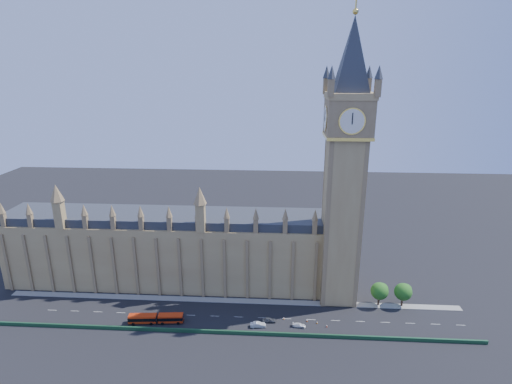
# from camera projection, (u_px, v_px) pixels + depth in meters

# --- Properties ---
(ground) EXTENTS (400.00, 400.00, 0.00)m
(ground) POSITION_uv_depth(u_px,v_px,m) (227.00, 317.00, 132.76)
(ground) COLOR black
(ground) RESTS_ON ground
(palace_westminster) EXTENTS (120.00, 20.00, 28.00)m
(palace_westminster) POSITION_uv_depth(u_px,v_px,m) (168.00, 248.00, 151.09)
(palace_westminster) COLOR #9B7C4B
(palace_westminster) RESTS_ON ground
(elizabeth_tower) EXTENTS (20.59, 20.59, 105.00)m
(elizabeth_tower) POSITION_uv_depth(u_px,v_px,m) (346.00, 148.00, 127.73)
(elizabeth_tower) COLOR #9B7C4B
(elizabeth_tower) RESTS_ON ground
(bridge_parapet) EXTENTS (160.00, 0.60, 1.20)m
(bridge_parapet) POSITION_uv_depth(u_px,v_px,m) (223.00, 332.00, 124.00)
(bridge_parapet) COLOR #1E4C2D
(bridge_parapet) RESTS_ON ground
(kerb_north) EXTENTS (160.00, 3.00, 0.16)m
(kerb_north) POSITION_uv_depth(u_px,v_px,m) (230.00, 300.00, 141.80)
(kerb_north) COLOR gray
(kerb_north) RESTS_ON ground
(tree_east_near) EXTENTS (6.00, 6.00, 8.50)m
(tree_east_near) POSITION_uv_depth(u_px,v_px,m) (380.00, 291.00, 137.65)
(tree_east_near) COLOR #382619
(tree_east_near) RESTS_ON ground
(tree_east_far) EXTENTS (6.00, 6.00, 8.50)m
(tree_east_far) POSITION_uv_depth(u_px,v_px,m) (404.00, 291.00, 137.18)
(tree_east_far) COLOR #382619
(tree_east_far) RESTS_ON ground
(red_bus) EXTENTS (17.65, 4.16, 2.97)m
(red_bus) POSITION_uv_depth(u_px,v_px,m) (156.00, 319.00, 129.06)
(red_bus) COLOR red
(red_bus) RESTS_ON ground
(car_grey) EXTENTS (4.40, 1.99, 1.46)m
(car_grey) POSITION_uv_depth(u_px,v_px,m) (269.00, 320.00, 129.70)
(car_grey) COLOR #3F4146
(car_grey) RESTS_ON ground
(car_silver) EXTENTS (5.08, 2.16, 1.63)m
(car_silver) POSITION_uv_depth(u_px,v_px,m) (258.00, 325.00, 127.21)
(car_silver) COLOR #B5B9BE
(car_silver) RESTS_ON ground
(car_white) EXTENTS (4.36, 2.15, 1.22)m
(car_white) POSITION_uv_depth(u_px,v_px,m) (299.00, 325.00, 127.27)
(car_white) COLOR white
(car_white) RESTS_ON ground
(cone_a) EXTENTS (0.56, 0.56, 0.69)m
(cone_a) POSITION_uv_depth(u_px,v_px,m) (317.00, 322.00, 129.09)
(cone_a) COLOR black
(cone_a) RESTS_ON ground
(cone_b) EXTENTS (0.51, 0.51, 0.76)m
(cone_b) POSITION_uv_depth(u_px,v_px,m) (307.00, 321.00, 130.02)
(cone_b) COLOR black
(cone_b) RESTS_ON ground
(cone_c) EXTENTS (0.60, 0.60, 0.76)m
(cone_c) POSITION_uv_depth(u_px,v_px,m) (284.00, 318.00, 131.17)
(cone_c) COLOR black
(cone_c) RESTS_ON ground
(cone_d) EXTENTS (0.53, 0.53, 0.72)m
(cone_d) POSITION_uv_depth(u_px,v_px,m) (327.00, 326.00, 127.28)
(cone_d) COLOR black
(cone_d) RESTS_ON ground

